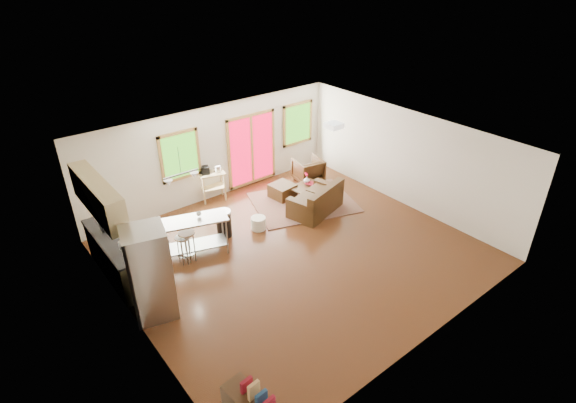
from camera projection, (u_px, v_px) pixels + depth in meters
floor at (296, 252)px, 10.36m from camera, size 7.50×7.00×0.02m
ceiling at (297, 146)px, 9.07m from camera, size 7.50×7.00×0.02m
back_wall at (214, 153)px, 12.10m from camera, size 7.50×0.02×2.60m
left_wall at (127, 270)px, 7.67m from camera, size 0.02×7.00×2.60m
right_wall at (407, 159)px, 11.76m from camera, size 0.02×7.00×2.60m
front_wall at (433, 285)px, 7.32m from camera, size 7.50×0.02×2.60m
window_left at (180, 156)px, 11.43m from camera, size 1.10×0.05×1.30m
french_doors at (252, 149)px, 12.82m from camera, size 1.60×0.05×2.10m
window_right at (298, 124)px, 13.55m from camera, size 1.10×0.05×1.30m
rug at (303, 202)px, 12.35m from camera, size 3.19×2.80×0.03m
loveseat at (317, 202)px, 11.77m from camera, size 1.67×1.22×0.80m
coffee_table at (306, 187)px, 12.50m from camera, size 0.98×0.69×0.36m
armchair at (308, 169)px, 13.32m from camera, size 0.89×0.85×0.79m
ottoman at (282, 191)px, 12.52m from camera, size 0.67×0.67×0.41m
pouf at (258, 223)px, 11.13m from camera, size 0.47×0.47×0.32m
vase at (307, 179)px, 12.49m from camera, size 0.20×0.20×0.30m
book at (310, 181)px, 12.30m from camera, size 0.23×0.12×0.32m
cabinets at (112, 239)px, 9.16m from camera, size 0.64×2.24×2.30m
refrigerator at (150, 273)px, 8.17m from camera, size 0.91×0.90×1.87m
island at (195, 230)px, 9.98m from camera, size 1.57×1.01×0.92m
cup at (199, 213)px, 9.89m from camera, size 0.13×0.12×0.11m
bar_stool_a at (183, 244)px, 9.76m from camera, size 0.32×0.32×0.67m
bar_stool_b at (187, 240)px, 9.78m from camera, size 0.40×0.40×0.76m
trash_can at (224, 223)px, 10.78m from camera, size 0.40×0.40×0.68m
kitchen_cart at (211, 177)px, 12.17m from camera, size 0.77×0.60×1.04m
ceiling_flush at (334, 125)px, 10.39m from camera, size 0.35×0.35×0.12m
pendant_light at (182, 178)px, 9.41m from camera, size 0.80×0.18×0.79m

